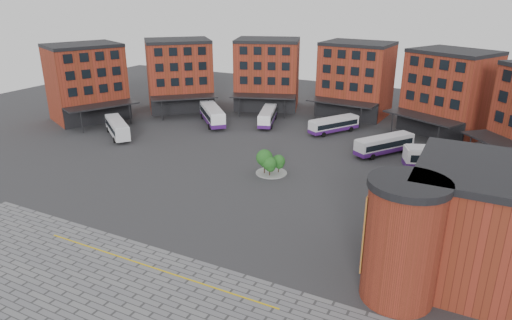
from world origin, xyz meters
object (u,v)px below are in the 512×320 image
at_px(bus_c, 268,116).
at_px(bus_d, 334,125).
at_px(bus_e, 384,144).
at_px(blue_car, 393,268).
at_px(bus_a, 117,127).
at_px(bus_b, 212,114).
at_px(bus_f, 450,159).
at_px(tree_island, 270,162).

distance_m(bus_c, bus_d, 13.04).
height_order(bus_e, blue_car, bus_e).
relative_size(bus_a, bus_b, 0.93).
bearing_deg(bus_f, bus_d, -139.16).
bearing_deg(bus_f, blue_car, -25.72).
xyz_separation_m(tree_island, bus_e, (12.33, 15.64, -0.25)).
bearing_deg(bus_e, bus_f, 17.00).
distance_m(bus_a, bus_d, 38.23).
bearing_deg(bus_d, tree_island, -62.49).
distance_m(bus_a, blue_car, 55.15).
height_order(bus_a, bus_f, bus_f).
height_order(tree_island, bus_b, tree_island).
xyz_separation_m(bus_e, blue_car, (7.88, -32.03, -0.92)).
xyz_separation_m(bus_c, bus_d, (13.03, 0.33, -0.05)).
relative_size(bus_d, bus_f, 0.77).
relative_size(tree_island, bus_a, 0.45).
xyz_separation_m(bus_a, bus_f, (53.21, 9.03, 0.14)).
bearing_deg(bus_c, bus_b, -172.78).
height_order(bus_c, bus_d, bus_c).
bearing_deg(bus_e, tree_island, -94.12).
xyz_separation_m(bus_a, bus_d, (32.94, 19.38, -0.24)).
bearing_deg(bus_e, bus_d, 179.25).
relative_size(bus_a, bus_d, 1.02).
height_order(bus_a, bus_b, bus_b).
height_order(tree_island, bus_e, tree_island).
bearing_deg(bus_a, tree_island, -59.74).
distance_m(bus_e, bus_f, 10.17).
bearing_deg(bus_c, bus_a, -154.31).
bearing_deg(tree_island, bus_d, 85.57).
distance_m(bus_b, bus_e, 33.26).
height_order(bus_b, bus_e, bus_b).
distance_m(bus_a, bus_b, 17.83).
distance_m(bus_f, blue_car, 29.12).
height_order(bus_e, bus_f, bus_f).
bearing_deg(bus_b, bus_c, -18.18).
xyz_separation_m(tree_island, bus_a, (-31.16, 3.62, -0.09)).
xyz_separation_m(tree_island, blue_car, (20.22, -16.39, -1.18)).
bearing_deg(bus_c, bus_e, -34.65).
relative_size(bus_d, blue_car, 2.39).
bearing_deg(bus_a, bus_c, -9.38).
relative_size(tree_island, blue_car, 1.09).
distance_m(tree_island, bus_e, 19.92).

